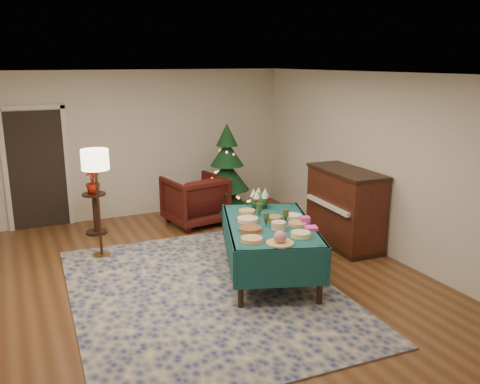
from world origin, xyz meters
name	(u,v)px	position (x,y,z in m)	size (l,w,h in m)	color
room_shell	(194,186)	(0.00, 0.00, 1.35)	(7.00, 7.00, 7.00)	#593319
doorway	(37,166)	(-1.60, 3.48, 1.10)	(1.08, 0.04, 2.16)	black
rug	(204,291)	(0.04, -0.19, 0.01)	(3.20, 4.20, 0.02)	navy
buffet_table	(270,234)	(1.02, -0.11, 0.61)	(1.72, 2.22, 0.76)	black
platter_0	(252,240)	(0.50, -0.63, 0.78)	(0.31, 0.31, 0.05)	silver
platter_1	(280,239)	(0.75, -0.85, 0.82)	(0.34, 0.34, 0.16)	silver
platter_2	(301,235)	(1.11, -0.74, 0.79)	(0.28, 0.28, 0.06)	silver
platter_3	(250,230)	(0.64, -0.29, 0.78)	(0.33, 0.33, 0.05)	silver
platter_4	(279,226)	(1.00, -0.38, 0.81)	(0.22, 0.22, 0.10)	silver
platter_5	(297,224)	(1.31, -0.33, 0.78)	(0.29, 0.29, 0.04)	silver
platter_6	(248,220)	(0.79, 0.09, 0.78)	(0.33, 0.33, 0.05)	silver
platter_7	(274,219)	(1.11, -0.06, 0.79)	(0.27, 0.27, 0.07)	silver
platter_8	(293,216)	(1.43, -0.02, 0.78)	(0.29, 0.29, 0.04)	silver
platter_9	(247,211)	(0.96, 0.46, 0.78)	(0.28, 0.28, 0.04)	silver
goblet_0	(259,209)	(1.05, 0.25, 0.85)	(0.08, 0.08, 0.18)	#2D471E
goblet_1	(286,216)	(1.23, -0.16, 0.85)	(0.08, 0.08, 0.18)	#2D471E
goblet_2	(266,219)	(0.93, -0.18, 0.85)	(0.08, 0.08, 0.18)	#2D471E
napkin_stack	(311,228)	(1.38, -0.56, 0.78)	(0.15, 0.15, 0.04)	#EC41A6
gift_box	(305,221)	(1.42, -0.34, 0.81)	(0.12, 0.12, 0.10)	#DD3D9B
centerpiece	(260,199)	(1.24, 0.62, 0.89)	(0.27, 0.27, 0.31)	#1E4C1E
armchair	(195,198)	(0.91, 2.49, 0.49)	(0.94, 0.88, 0.97)	#3F110D
floor_lamp	(95,166)	(-0.91, 1.62, 1.38)	(0.39, 0.39, 1.63)	#A57F3F
side_table	(95,214)	(-0.80, 2.72, 0.34)	(0.39, 0.39, 0.70)	black
potted_plant	(93,187)	(-0.80, 2.72, 0.82)	(0.24, 0.42, 0.24)	#9D190B
christmas_tree	(227,177)	(1.53, 2.47, 0.80)	(1.05, 1.05, 1.78)	black
piano	(345,209)	(2.68, 0.49, 0.60)	(0.74, 1.45, 1.22)	black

